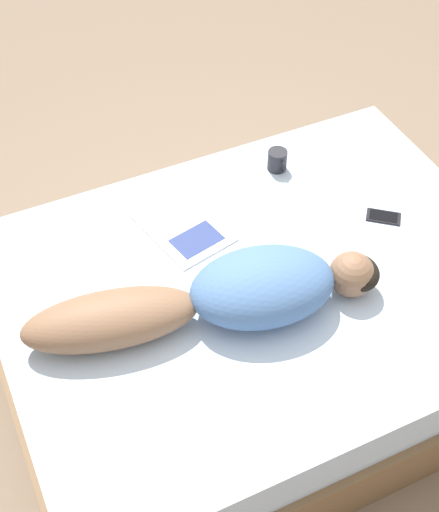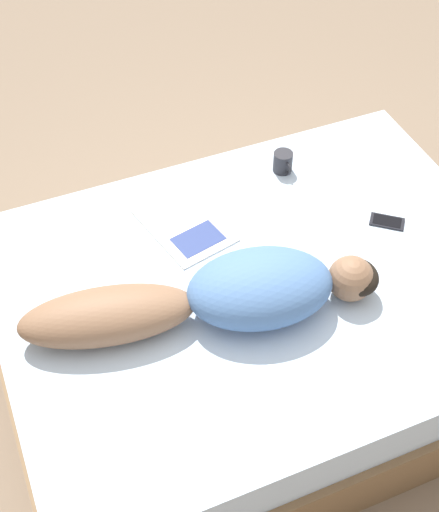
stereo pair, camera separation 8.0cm
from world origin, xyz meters
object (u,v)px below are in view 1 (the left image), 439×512
(open_magazine, at_px, (183,227))
(coffee_mug, at_px, (278,160))
(person, at_px, (222,296))
(cell_phone, at_px, (383,217))

(open_magazine, xyz_separation_m, coffee_mug, (-0.17, 0.54, 0.05))
(coffee_mug, bearing_deg, person, -41.94)
(person, distance_m, open_magazine, 0.50)
(person, xyz_separation_m, cell_phone, (-0.18, 0.85, -0.10))
(person, xyz_separation_m, coffee_mug, (-0.65, 0.59, -0.05))
(coffee_mug, height_order, cell_phone, coffee_mug)
(person, relative_size, coffee_mug, 11.03)
(person, relative_size, cell_phone, 8.55)
(person, height_order, coffee_mug, person)
(coffee_mug, relative_size, cell_phone, 0.78)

